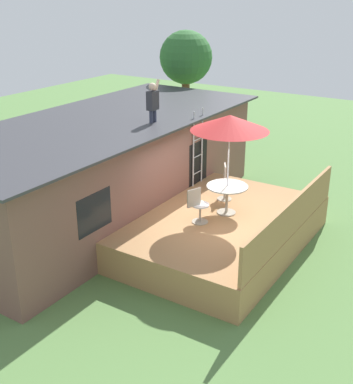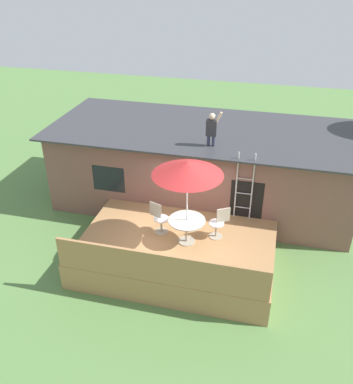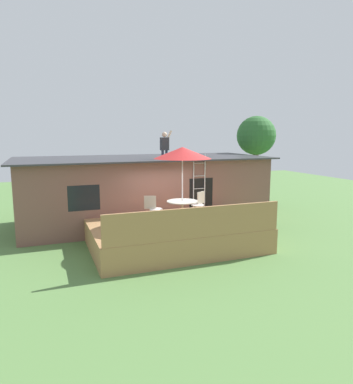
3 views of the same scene
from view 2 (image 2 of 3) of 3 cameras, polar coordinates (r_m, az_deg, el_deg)
The scene contains 10 objects.
ground_plane at distance 12.73m, azimuth 0.20°, elevation -9.16°, with size 40.00×40.00×0.00m, color #567F42.
house at distance 14.95m, azimuth 3.54°, elevation 3.57°, with size 10.50×4.50×2.79m.
deck at distance 12.48m, azimuth 0.20°, elevation -7.73°, with size 5.53×3.98×0.80m, color #A87A4C.
deck_railing at distance 10.49m, azimuth -2.39°, elevation -10.33°, with size 5.43×0.08×0.90m, color #A87A4C.
patio_table at distance 11.76m, azimuth 1.41°, elevation -4.45°, with size 1.04×1.04×0.74m.
patio_umbrella at distance 10.87m, azimuth 1.52°, elevation 3.23°, with size 1.90×1.90×2.54m.
step_ladder at distance 12.75m, azimuth 9.18°, elevation 0.78°, with size 0.52×0.04×2.20m.
person_figure at distance 12.87m, azimuth 4.83°, elevation 8.75°, with size 0.47×0.20×1.11m.
patio_chair_left at distance 12.28m, azimuth -2.35°, elevation -3.55°, with size 0.60×0.44×0.92m.
patio_chair_right at distance 12.12m, azimuth 5.76°, elevation -4.20°, with size 0.57×0.44×0.92m.
Camera 2 is at (2.37, -9.59, 8.03)m, focal length 39.32 mm.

